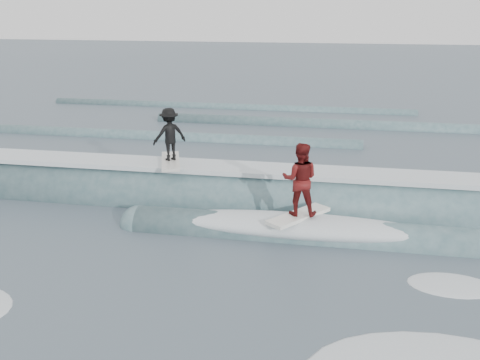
# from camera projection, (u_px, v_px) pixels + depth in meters

# --- Properties ---
(ground) EXTENTS (160.00, 160.00, 0.00)m
(ground) POSITION_uv_depth(u_px,v_px,m) (192.00, 312.00, 10.88)
(ground) COLOR #3D4D5A
(ground) RESTS_ON ground
(breaking_wave) EXTENTS (23.58, 3.91, 2.27)m
(breaking_wave) POSITION_uv_depth(u_px,v_px,m) (252.00, 206.00, 16.45)
(breaking_wave) COLOR #3B5B63
(breaking_wave) RESTS_ON ground
(surfer_black) EXTENTS (1.21, 2.07, 1.74)m
(surfer_black) POSITION_uv_depth(u_px,v_px,m) (170.00, 137.00, 16.57)
(surfer_black) COLOR silver
(surfer_black) RESTS_ON ground
(surfer_red) EXTENTS (1.64, 1.93, 2.05)m
(surfer_red) POSITION_uv_depth(u_px,v_px,m) (300.00, 182.00, 13.94)
(surfer_red) COLOR white
(surfer_red) RESTS_ON ground
(far_swells) EXTENTS (33.39, 8.65, 0.80)m
(far_swells) POSITION_uv_depth(u_px,v_px,m) (256.00, 125.00, 27.62)
(far_swells) COLOR #3B5B63
(far_swells) RESTS_ON ground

